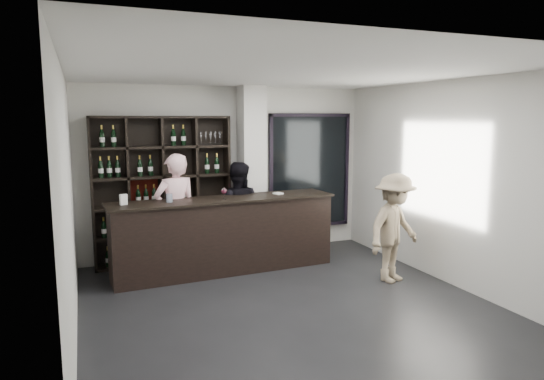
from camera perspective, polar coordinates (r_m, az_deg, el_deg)
name	(u,v)px	position (r m, az deg, el deg)	size (l,w,h in m)	color
floor	(291,308)	(6.27, 2.26, -13.76)	(5.00, 5.50, 0.01)	black
wine_shelf	(163,191)	(8.05, -12.72, -0.07)	(2.20, 0.35, 2.40)	black
structural_column	(252,172)	(8.28, -2.36, 2.11)	(0.40, 0.40, 2.90)	silver
glass_panel	(310,171)	(8.95, 4.45, 2.24)	(1.60, 0.08, 2.10)	black
tasting_counter	(225,235)	(7.55, -5.56, -5.27)	(3.49, 0.72, 1.15)	black
taster_pink	(176,213)	(7.60, -11.26, -2.68)	(0.67, 0.44, 1.83)	#FFC4C9
taster_black	(237,212)	(8.04, -4.11, -2.57)	(0.81, 0.63, 1.66)	black
customer	(394,228)	(7.23, 14.19, -4.36)	(1.02, 0.59, 1.58)	gray
wine_glass	(224,193)	(7.32, -5.69, -0.33)	(0.08, 0.08, 0.20)	white
spit_cup	(169,198)	(7.21, -11.99, -0.92)	(0.09, 0.09, 0.12)	silver
napkin_stack	(278,193)	(7.81, 0.72, -0.40)	(0.13, 0.13, 0.02)	white
card_stand	(123,200)	(7.15, -17.08, -1.08)	(0.10, 0.05, 0.15)	white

